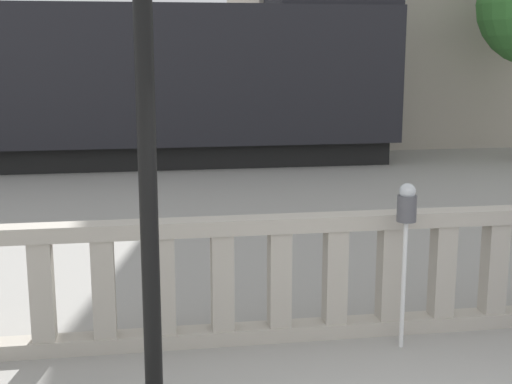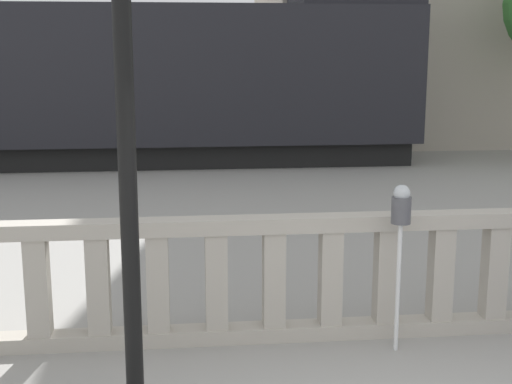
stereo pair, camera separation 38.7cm
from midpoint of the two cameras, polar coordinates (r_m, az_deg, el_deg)
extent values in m
cube|color=#ADA599|center=(6.95, 4.63, -10.80)|extent=(17.85, 0.24, 0.14)
cube|color=#ADA599|center=(6.62, 4.78, -2.39)|extent=(17.85, 0.24, 0.14)
cube|color=#ADA599|center=(6.68, -18.36, -7.52)|extent=(0.20, 0.20, 0.91)
cube|color=#ADA599|center=(6.61, -13.75, -7.45)|extent=(0.20, 0.20, 0.91)
cube|color=#ADA599|center=(6.59, -9.08, -7.33)|extent=(0.20, 0.20, 0.91)
cube|color=#ADA599|center=(6.60, -4.40, -7.16)|extent=(0.20, 0.20, 0.91)
cube|color=#ADA599|center=(6.67, 0.21, -6.95)|extent=(0.20, 0.20, 0.91)
cube|color=#ADA599|center=(6.77, 4.70, -6.70)|extent=(0.20, 0.20, 0.91)
cube|color=#ADA599|center=(6.91, 9.03, -6.42)|extent=(0.20, 0.20, 0.91)
cube|color=#ADA599|center=(7.09, 13.16, -6.11)|extent=(0.20, 0.20, 0.91)
cube|color=#ADA599|center=(7.31, 17.06, -5.80)|extent=(0.20, 0.20, 0.91)
cylinder|color=black|center=(4.72, -11.47, 14.19)|extent=(0.12, 0.12, 5.49)
cylinder|color=silver|center=(6.59, 10.06, -7.36)|extent=(0.04, 0.04, 1.19)
cylinder|color=#4C4C51|center=(6.40, 10.28, -1.32)|extent=(0.17, 0.17, 0.24)
sphere|color=#B2B7BC|center=(6.37, 10.33, 0.05)|extent=(0.15, 0.15, 0.15)
camera|label=1|loc=(0.19, -91.49, -0.30)|focal=50.00mm
camera|label=2|loc=(0.19, 88.51, 0.30)|focal=50.00mm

